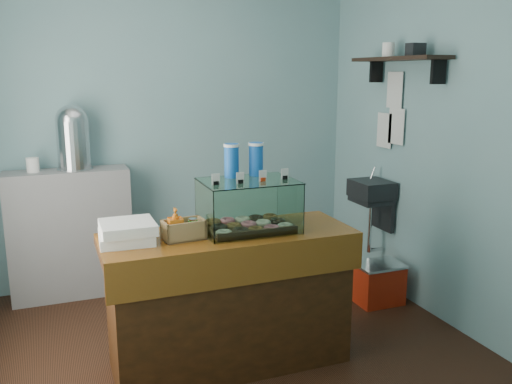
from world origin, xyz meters
name	(u,v)px	position (x,y,z in m)	size (l,w,h in m)	color
ground	(219,345)	(0.00, 0.00, 0.00)	(3.50, 3.50, 0.00)	black
room_shell	(218,102)	(0.03, 0.01, 1.71)	(3.54, 3.04, 2.82)	#6F9BA2
counter	(230,298)	(0.00, -0.25, 0.46)	(1.60, 0.60, 0.90)	#48230D
back_shelf	(71,234)	(-0.90, 1.32, 0.55)	(1.00, 0.32, 1.10)	gray
display_case	(247,203)	(0.15, -0.20, 1.07)	(0.60, 0.44, 0.54)	black
condiment_crate	(182,228)	(-0.31, -0.27, 0.97)	(0.26, 0.17, 0.20)	#A38751
pastry_boxes	(127,232)	(-0.63, -0.21, 0.96)	(0.33, 0.33, 0.13)	white
coffee_urn	(73,136)	(-0.82, 1.33, 1.38)	(0.29, 0.29, 0.54)	silver
red_cooler	(378,283)	(1.47, 0.22, 0.17)	(0.39, 0.30, 0.34)	red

